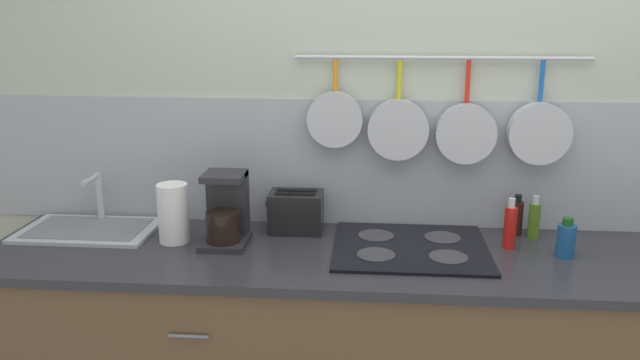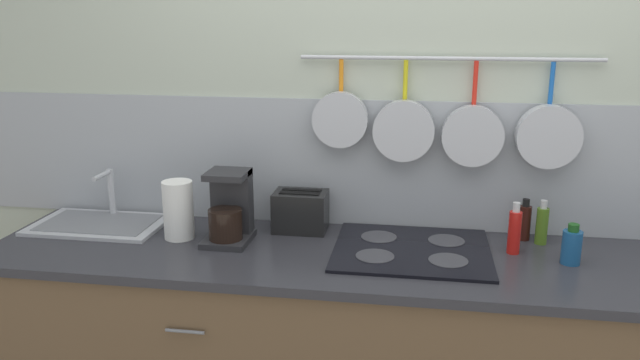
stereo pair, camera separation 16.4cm
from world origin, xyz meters
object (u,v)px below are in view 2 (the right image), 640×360
toaster (301,211)px  bottle_cooking_wine (572,246)px  paper_towel_roll (178,210)px  coffee_maker (229,211)px  bottle_hot_sauce (524,222)px  bottle_sesame_oil (514,231)px  bottle_vinegar (542,225)px

toaster → bottle_cooking_wine: size_ratio=1.57×
paper_towel_roll → toaster: 0.49m
coffee_maker → bottle_hot_sauce: coffee_maker is taller
toaster → bottle_cooking_wine: bearing=-10.7°
paper_towel_roll → bottle_sesame_oil: 1.30m
paper_towel_roll → toaster: size_ratio=1.00×
bottle_hot_sauce → bottle_cooking_wine: bearing=-60.7°
bottle_vinegar → bottle_hot_sauce: bearing=147.5°
paper_towel_roll → bottle_vinegar: size_ratio=1.33×
bottle_hot_sauce → bottle_cooking_wine: size_ratio=1.12×
bottle_vinegar → bottle_cooking_wine: 0.20m
bottle_cooking_wine → bottle_sesame_oil: bearing=159.3°
bottle_sesame_oil → bottle_vinegar: size_ratio=1.12×
bottle_cooking_wine → toaster: bearing=169.3°
coffee_maker → bottle_sesame_oil: coffee_maker is taller
toaster → bottle_hot_sauce: 0.90m
bottle_sesame_oil → bottle_vinegar: bearing=45.1°
bottle_sesame_oil → bottle_cooking_wine: bottle_sesame_oil is taller
coffee_maker → toaster: bearing=31.2°
toaster → bottle_vinegar: (0.96, -0.00, -0.01)m
toaster → bottle_vinegar: 0.96m
bottle_vinegar → bottle_cooking_wine: bearing=-70.1°
bottle_hot_sauce → bottle_vinegar: 0.07m
bottle_hot_sauce → toaster: bearing=-177.7°
coffee_maker → bottle_cooking_wine: bearing=-1.8°
coffee_maker → bottle_hot_sauce: (1.15, 0.19, -0.04)m
coffee_maker → bottle_hot_sauce: 1.17m
coffee_maker → bottle_cooking_wine: 1.28m
paper_towel_roll → bottle_hot_sauce: bearing=8.4°
paper_towel_roll → bottle_cooking_wine: (1.49, -0.03, -0.05)m
toaster → bottle_cooking_wine: (1.03, -0.19, -0.02)m
coffee_maker → bottle_vinegar: size_ratio=1.60×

